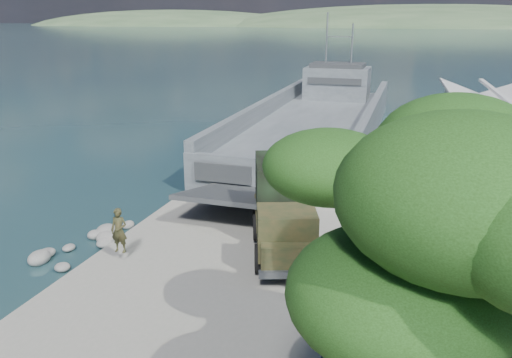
# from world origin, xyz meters

# --- Properties ---
(ground) EXTENTS (1400.00, 1400.00, 0.00)m
(ground) POSITION_xyz_m (0.00, 0.00, 0.00)
(ground) COLOR #1C3743
(ground) RESTS_ON ground
(boat_ramp) EXTENTS (10.00, 18.00, 0.50)m
(boat_ramp) POSITION_xyz_m (0.00, -1.00, 0.25)
(boat_ramp) COLOR gray
(boat_ramp) RESTS_ON ground
(shoreline_rocks) EXTENTS (3.20, 5.60, 0.90)m
(shoreline_rocks) POSITION_xyz_m (-6.20, 0.50, 0.00)
(shoreline_rocks) COLOR slate
(shoreline_rocks) RESTS_ON ground
(distant_headlands) EXTENTS (1000.00, 240.00, 48.00)m
(distant_headlands) POSITION_xyz_m (50.00, 560.00, 0.00)
(distant_headlands) COLOR #304D30
(distant_headlands) RESTS_ON ground
(pier) EXTENTS (6.40, 44.00, 6.10)m
(pier) POSITION_xyz_m (13.00, 18.77, 1.60)
(pier) COLOR gray
(pier) RESTS_ON ground
(landing_craft) EXTENTS (10.65, 37.97, 11.19)m
(landing_craft) POSITION_xyz_m (0.38, 24.13, 0.92)
(landing_craft) COLOR #494F56
(landing_craft) RESTS_ON ground
(military_truck) EXTENTS (4.20, 7.62, 3.39)m
(military_truck) POSITION_xyz_m (2.24, 2.29, 2.19)
(military_truck) COLOR black
(military_truck) RESTS_ON boat_ramp
(soldier) EXTENTS (0.70, 0.48, 1.84)m
(soldier) POSITION_xyz_m (-3.63, -1.03, 1.42)
(soldier) COLOR #212D19
(soldier) RESTS_ON boat_ramp
(overhang_tree) EXTENTS (8.72, 8.03, 7.92)m
(overhang_tree) POSITION_xyz_m (8.40, -8.36, 6.35)
(overhang_tree) COLOR black
(overhang_tree) RESTS_ON ground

